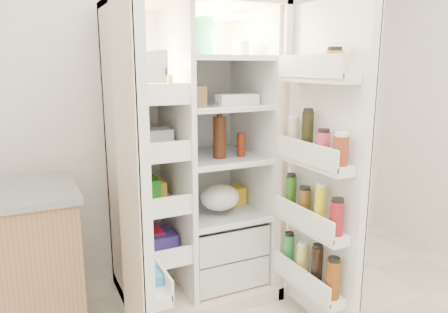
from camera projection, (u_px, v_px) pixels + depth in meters
name	position (u px, v px, depth m)	size (l,w,h in m)	color
wall_back	(164.00, 79.00, 2.82)	(4.00, 0.02, 2.70)	white
refrigerator	(193.00, 178.00, 2.67)	(0.92, 0.70, 1.80)	beige
freezer_door	(135.00, 191.00, 1.89)	(0.15, 0.40, 1.72)	white
fridge_door	(323.00, 176.00, 2.23)	(0.17, 0.58, 1.72)	white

